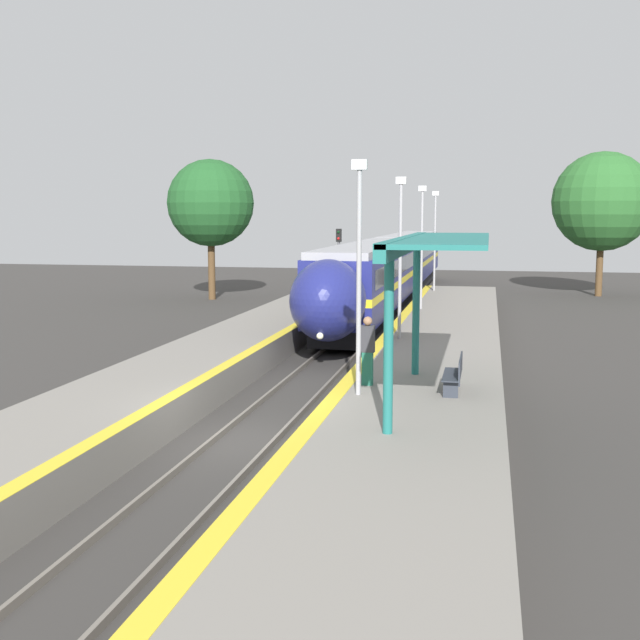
{
  "coord_description": "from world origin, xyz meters",
  "views": [
    {
      "loc": [
        5.51,
        -17.6,
        5.36
      ],
      "look_at": [
        0.61,
        5.7,
        2.19
      ],
      "focal_mm": 45.0,
      "sensor_mm": 36.0,
      "label": 1
    }
  ],
  "objects": [
    {
      "name": "ground_plane",
      "position": [
        0.0,
        0.0,
        0.0
      ],
      "size": [
        120.0,
        120.0,
        0.0
      ],
      "primitive_type": "plane",
      "color": "#383533"
    },
    {
      "name": "rail_left",
      "position": [
        -0.72,
        0.0,
        0.07
      ],
      "size": [
        0.08,
        90.0,
        0.15
      ],
      "primitive_type": "cube",
      "color": "slate",
      "rests_on": "ground_plane"
    },
    {
      "name": "rail_right",
      "position": [
        0.72,
        0.0,
        0.07
      ],
      "size": [
        0.08,
        90.0,
        0.15
      ],
      "primitive_type": "cube",
      "color": "slate",
      "rests_on": "ground_plane"
    },
    {
      "name": "train",
      "position": [
        0.0,
        28.91,
        2.26
      ],
      "size": [
        2.81,
        41.42,
        3.95
      ],
      "color": "black",
      "rests_on": "ground_plane"
    },
    {
      "name": "platform_right",
      "position": [
        3.86,
        0.0,
        0.48
      ],
      "size": [
        4.23,
        64.0,
        0.96
      ],
      "color": "gray",
      "rests_on": "ground_plane"
    },
    {
      "name": "platform_left",
      "position": [
        -3.47,
        0.0,
        0.48
      ],
      "size": [
        3.44,
        64.0,
        0.96
      ],
      "color": "gray",
      "rests_on": "ground_plane"
    },
    {
      "name": "platform_bench",
      "position": [
        4.79,
        2.21,
        1.43
      ],
      "size": [
        0.44,
        1.77,
        0.89
      ],
      "color": "#2D333D",
      "rests_on": "platform_right"
    },
    {
      "name": "person_waiting",
      "position": [
        2.52,
        2.59,
        1.89
      ],
      "size": [
        0.36,
        0.24,
        1.79
      ],
      "color": "#1E604C",
      "rests_on": "platform_right"
    },
    {
      "name": "railway_signal",
      "position": [
        -2.39,
        24.87,
        2.78
      ],
      "size": [
        0.28,
        0.28,
        4.56
      ],
      "color": "#59595E",
      "rests_on": "ground_plane"
    },
    {
      "name": "lamppost_near",
      "position": [
        2.47,
        1.45,
        4.18
      ],
      "size": [
        0.36,
        0.2,
        5.68
      ],
      "color": "#9E9EA3",
      "rests_on": "platform_right"
    },
    {
      "name": "lamppost_mid",
      "position": [
        2.47,
        10.61,
        4.18
      ],
      "size": [
        0.36,
        0.2,
        5.68
      ],
      "color": "#9E9EA3",
      "rests_on": "platform_right"
    },
    {
      "name": "lamppost_far",
      "position": [
        2.47,
        19.77,
        4.18
      ],
      "size": [
        0.36,
        0.2,
        5.68
      ],
      "color": "#9E9EA3",
      "rests_on": "platform_right"
    },
    {
      "name": "lamppost_farthest",
      "position": [
        2.47,
        28.93,
        4.18
      ],
      "size": [
        0.36,
        0.2,
        5.68
      ],
      "color": "#9E9EA3",
      "rests_on": "platform_right"
    },
    {
      "name": "station_canopy",
      "position": [
        4.17,
        1.18,
        4.54
      ],
      "size": [
        2.02,
        9.16,
        3.88
      ],
      "color": "#1E6B66",
      "rests_on": "platform_right"
    },
    {
      "name": "background_tree_left",
      "position": [
        -11.5,
        30.18,
        6.01
      ],
      "size": [
        5.39,
        5.39,
        8.72
      ],
      "color": "brown",
      "rests_on": "ground_plane"
    },
    {
      "name": "background_tree_right",
      "position": [
        12.62,
        37.31,
        6.14
      ],
      "size": [
        6.41,
        6.41,
        9.35
      ],
      "color": "brown",
      "rests_on": "ground_plane"
    }
  ]
}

